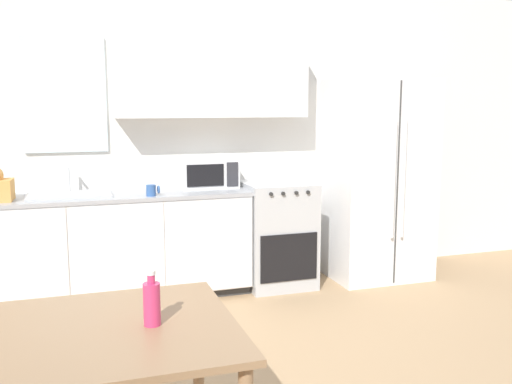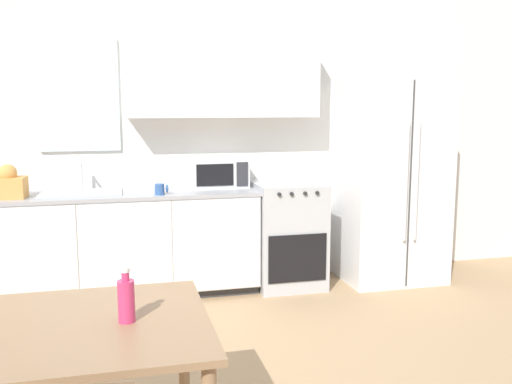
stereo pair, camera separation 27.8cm
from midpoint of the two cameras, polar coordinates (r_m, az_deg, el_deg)
ground_plane at (r=3.58m, az=-1.55°, el=-18.34°), size 12.00×12.00×0.00m
wall_back at (r=5.15m, az=-5.79°, el=6.56°), size 12.00×0.38×2.70m
kitchen_counter at (r=4.95m, az=-11.29°, el=-5.13°), size 2.24×0.61×0.90m
oven_range at (r=5.17m, az=4.63°, el=-4.22°), size 0.60×0.66×0.94m
refrigerator at (r=5.45m, az=14.74°, el=1.13°), size 0.90×0.76×1.86m
kitchen_sink at (r=4.86m, az=-15.55°, el=-0.00°), size 0.65×0.40×0.24m
microwave at (r=5.05m, az=-2.19°, el=1.95°), size 0.50×0.32×0.26m
coffee_mug at (r=4.67m, az=-7.86°, el=0.28°), size 0.11×0.08×0.09m
grocery_bag_0 at (r=4.81m, az=-22.03°, el=0.71°), size 0.27×0.23×0.27m
dining_table at (r=2.51m, az=-13.67°, el=-14.86°), size 1.03×0.94×0.74m
drink_bottle at (r=2.42m, az=-9.62°, el=-10.59°), size 0.07×0.07×0.23m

